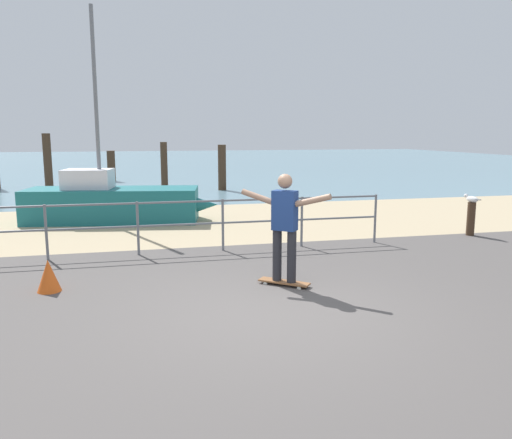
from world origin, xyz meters
The scene contains 14 objects.
ground_plane centered at (0.00, -1.00, 0.00)m, with size 24.00×10.00×0.04m, color #514C49.
beach_strip centered at (0.00, 7.00, 0.00)m, with size 24.00×6.00×0.04m, color tan.
sea_surface centered at (0.00, 35.00, 0.00)m, with size 72.00×50.00×0.04m, color slate.
railing_fence centered at (-1.71, 3.60, 0.70)m, with size 9.88×0.05×1.05m.
sailboat centered at (-2.17, 7.52, 0.52)m, with size 5.06×2.15×5.45m.
skateboard centered at (0.45, 1.07, 0.07)m, with size 0.74×0.66×0.08m.
skateboarder centered at (0.45, 1.07, 1.02)m, with size 1.17×0.99×1.65m.
bollard_short centered at (5.68, 3.80, 0.39)m, with size 0.18×0.18×0.78m, color #422D1E.
seagull centered at (5.68, 3.82, 0.86)m, with size 0.19×0.49×0.18m.
groyne_post_1 centered at (-5.12, 15.62, 1.15)m, with size 0.32×0.32×2.30m, color #422D1E.
groyne_post_2 centered at (-2.85, 19.34, 0.74)m, with size 0.38×0.38×1.47m, color #422D1E.
groyne_post_3 centered at (-0.57, 14.96, 0.98)m, with size 0.28×0.28×1.96m, color #422D1E.
groyne_post_4 centered at (1.71, 14.26, 0.93)m, with size 0.33×0.33×1.85m, color #422D1E.
traffic_cone centered at (-3.02, 1.58, 0.25)m, with size 0.36×0.36×0.50m, color #E55919.
Camera 1 is at (-1.71, -6.17, 2.34)m, focal length 35.71 mm.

